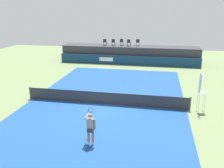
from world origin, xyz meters
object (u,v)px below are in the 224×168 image
object	(u,v)px
spectator_chair_far_right	(138,42)
net_post_near	(30,93)
spectator_chair_center	(122,42)
spectator_chair_right	(129,42)
net_post_far	(190,104)
umpire_chair	(201,90)
tennis_player	(91,127)
spectator_chair_far_left	(105,42)
tennis_ball	(149,72)
spectator_chair_left	(113,42)

from	to	relation	value
spectator_chair_far_right	net_post_near	xyz separation A→B (m)	(-7.20, -15.48, -2.19)
spectator_chair_center	spectator_chair_right	bearing A→B (deg)	-16.27
net_post_near	net_post_far	world-z (taller)	same
umpire_chair	net_post_far	xyz separation A→B (m)	(-0.61, 0.01, -1.09)
tennis_player	net_post_far	bearing A→B (deg)	44.29
umpire_chair	net_post_near	world-z (taller)	umpire_chair
spectator_chair_center	spectator_chair_far_left	bearing A→B (deg)	-168.24
tennis_player	umpire_chair	bearing A→B (deg)	41.35
umpire_chair	net_post_far	distance (m)	1.25
spectator_chair_far_right	tennis_ball	size ratio (longest dim) A/B	13.06
spectator_chair_right	spectator_chair_center	bearing A→B (deg)	163.73
spectator_chair_far_right	umpire_chair	distance (m)	16.58
spectator_chair_right	tennis_ball	size ratio (longest dim) A/B	13.06
spectator_chair_left	umpire_chair	bearing A→B (deg)	-59.08
spectator_chair_center	tennis_ball	bearing A→B (deg)	-52.03
umpire_chair	net_post_near	xyz separation A→B (m)	(-13.01, 0.01, -1.09)
spectator_chair_far_left	spectator_chair_center	bearing A→B (deg)	11.76
spectator_chair_far_left	spectator_chair_center	size ratio (longest dim) A/B	1.00
spectator_chair_far_left	spectator_chair_far_right	bearing A→B (deg)	7.11
spectator_chair_left	umpire_chair	xyz separation A→B (m)	(9.01, -15.03, -1.11)
tennis_player	net_post_near	bearing A→B (deg)	139.80
spectator_chair_center	tennis_player	bearing A→B (deg)	-85.71
spectator_chair_center	net_post_far	bearing A→B (deg)	-64.53
spectator_chair_center	tennis_ball	xyz separation A→B (m)	(4.00, -5.13, -2.66)
spectator_chair_far_right	umpire_chair	bearing A→B (deg)	-69.46
spectator_chair_center	spectator_chair_right	xyz separation A→B (m)	(0.98, -0.29, 0.00)
spectator_chair_far_left	net_post_near	distance (m)	15.37
spectator_chair_far_right	umpire_chair	size ratio (longest dim) A/B	0.32
spectator_chair_far_right	tennis_player	size ratio (longest dim) A/B	0.50
spectator_chair_left	net_post_far	bearing A→B (deg)	-60.79
net_post_far	spectator_chair_left	bearing A→B (deg)	119.21
net_post_near	tennis_player	distance (m)	8.71
spectator_chair_far_right	net_post_near	size ratio (longest dim) A/B	0.89
spectator_chair_far_left	tennis_ball	world-z (taller)	spectator_chair_far_left
net_post_far	tennis_player	xyz separation A→B (m)	(-5.76, -5.61, 0.46)
spectator_chair_far_right	net_post_near	bearing A→B (deg)	-114.95
spectator_chair_left	tennis_player	world-z (taller)	spectator_chair_left
tennis_ball	spectator_chair_far_left	bearing A→B (deg)	142.95
spectator_chair_left	net_post_far	distance (m)	17.35
spectator_chair_center	umpire_chair	bearing A→B (deg)	-62.74
spectator_chair_far_left	tennis_ball	bearing A→B (deg)	-37.05
umpire_chair	tennis_ball	size ratio (longest dim) A/B	40.59
spectator_chair_right	umpire_chair	world-z (taller)	spectator_chair_right
spectator_chair_left	tennis_player	bearing A→B (deg)	-82.70
net_post_near	spectator_chair_far_left	bearing A→B (deg)	79.09
spectator_chair_far_left	spectator_chair_center	world-z (taller)	same
spectator_chair_center	net_post_far	size ratio (longest dim) A/B	0.89
spectator_chair_center	tennis_player	size ratio (longest dim) A/B	0.50
spectator_chair_right	net_post_near	distance (m)	16.42
spectator_chair_left	tennis_ball	xyz separation A→B (m)	(5.07, -4.75, -2.66)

